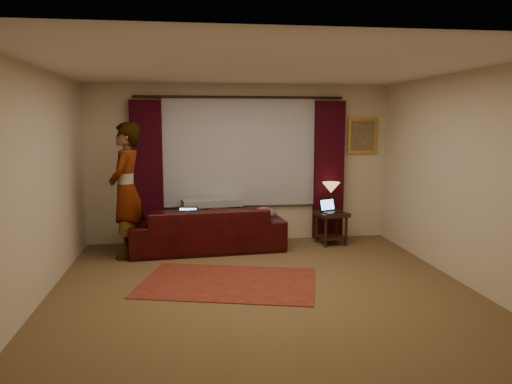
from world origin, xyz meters
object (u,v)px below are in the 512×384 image
Objects in this scene: end_table at (331,228)px; person at (126,191)px; sofa at (207,220)px; tiffany_lamp at (331,196)px; laptop_table at (332,206)px; laptop_sofa at (187,216)px.

person is at bearing -173.98° from end_table.
sofa is 2.09m from tiffany_lamp.
sofa is 1.19× the size of person.
laptop_table is at bearing -105.15° from end_table.
tiffany_lamp reaches higher than end_table.
sofa reaches higher than end_table.
tiffany_lamp is at bearing 79.37° from end_table.
sofa is 2.04m from end_table.
end_table is at bearing 177.89° from sofa.
laptop_table reaches higher than laptop_sofa.
tiffany_lamp is 0.26m from laptop_table.
end_table is 1.63× the size of laptop_table.
laptop_table is at bearing 176.05° from sofa.
end_table is (2.33, 0.26, -0.32)m from laptop_sofa.
tiffany_lamp is (2.36, 0.42, 0.18)m from laptop_sofa.
person reaches higher than laptop_table.
end_table is (2.02, 0.10, -0.21)m from sofa.
laptop_table is at bearing -101.97° from tiffany_lamp.
person is at bearing 6.57° from sofa.
laptop_table is at bearing 13.50° from laptop_sofa.
sofa is at bearing 156.24° from laptop_table.
tiffany_lamp is at bearing -177.77° from sofa.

